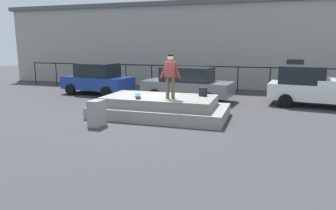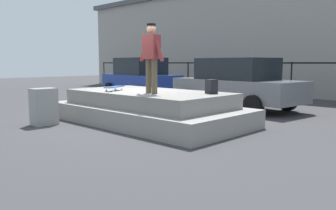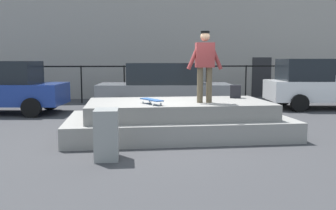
% 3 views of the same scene
% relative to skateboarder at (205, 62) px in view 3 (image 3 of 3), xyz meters
% --- Properties ---
extents(ground_plane, '(60.00, 60.00, 0.00)m').
position_rel_skateboarder_xyz_m(ground_plane, '(-0.88, 0.15, -1.82)').
color(ground_plane, '#38383A').
extents(concrete_ledge, '(5.39, 2.80, 0.84)m').
position_rel_skateboarder_xyz_m(concrete_ledge, '(-0.57, 0.41, -1.44)').
color(concrete_ledge, gray).
rests_on(concrete_ledge, ground_plane).
extents(skateboarder, '(0.86, 0.26, 1.69)m').
position_rel_skateboarder_xyz_m(skateboarder, '(0.00, 0.00, 0.00)').
color(skateboarder, brown).
rests_on(skateboarder, concrete_ledge).
extents(skateboard, '(0.50, 0.78, 0.12)m').
position_rel_skateboarder_xyz_m(skateboard, '(-1.28, -0.18, -0.87)').
color(skateboard, '#264C8C').
rests_on(skateboard, concrete_ledge).
extents(backpack, '(0.33, 0.29, 0.35)m').
position_rel_skateboarder_xyz_m(backpack, '(1.08, 0.99, -0.80)').
color(backpack, black).
rests_on(backpack, concrete_ledge).
extents(car_blue_sedan_near, '(4.31, 2.51, 1.83)m').
position_rel_skateboarder_xyz_m(car_blue_sedan_near, '(-6.00, 4.91, -0.90)').
color(car_blue_sedan_near, navy).
rests_on(car_blue_sedan_near, ground_plane).
extents(car_grey_sedan_mid, '(4.84, 2.50, 1.76)m').
position_rel_skateboarder_xyz_m(car_grey_sedan_mid, '(-0.43, 4.45, -0.93)').
color(car_grey_sedan_mid, slate).
rests_on(car_grey_sedan_mid, ground_plane).
extents(car_white_pickup_far, '(4.74, 2.66, 1.91)m').
position_rel_skateboarder_xyz_m(car_white_pickup_far, '(5.81, 4.75, -0.87)').
color(car_white_pickup_far, white).
rests_on(car_white_pickup_far, ground_plane).
extents(utility_box, '(0.45, 0.61, 0.95)m').
position_rel_skateboarder_xyz_m(utility_box, '(-2.26, -1.69, -1.35)').
color(utility_box, gray).
rests_on(utility_box, ground_plane).
extents(fence_row, '(24.06, 0.06, 1.63)m').
position_rel_skateboarder_xyz_m(fence_row, '(-0.88, 7.77, -0.69)').
color(fence_row, black).
rests_on(fence_row, ground_plane).
extents(warehouse_building, '(30.97, 7.47, 5.82)m').
position_rel_skateboarder_xyz_m(warehouse_building, '(-0.88, 13.15, 1.10)').
color(warehouse_building, gray).
rests_on(warehouse_building, ground_plane).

